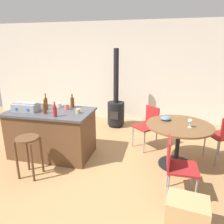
% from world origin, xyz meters
% --- Properties ---
extents(ground_plane, '(8.80, 8.80, 0.00)m').
position_xyz_m(ground_plane, '(0.00, 0.00, 0.00)').
color(ground_plane, '#A37A4C').
extents(back_wall, '(8.00, 0.10, 2.70)m').
position_xyz_m(back_wall, '(0.00, 2.76, 1.35)').
color(back_wall, beige).
rests_on(back_wall, ground_plane).
extents(kitchen_island, '(1.55, 0.88, 0.88)m').
position_xyz_m(kitchen_island, '(-0.82, 0.26, 0.44)').
color(kitchen_island, brown).
rests_on(kitchen_island, ground_plane).
extents(wooden_stool, '(0.35, 0.35, 0.67)m').
position_xyz_m(wooden_stool, '(-0.83, -0.49, 0.50)').
color(wooden_stool, brown).
rests_on(wooden_stool, ground_plane).
extents(dining_table, '(1.10, 1.10, 0.76)m').
position_xyz_m(dining_table, '(1.48, 0.36, 0.59)').
color(dining_table, black).
rests_on(dining_table, ground_plane).
extents(folding_chair_near, '(0.40, 0.40, 0.86)m').
position_xyz_m(folding_chair_near, '(1.41, -0.50, 0.50)').
color(folding_chair_near, maroon).
rests_on(folding_chair_near, ground_plane).
extents(folding_chair_far, '(0.53, 0.53, 0.88)m').
position_xyz_m(folding_chair_far, '(2.27, 0.66, 0.53)').
color(folding_chair_far, maroon).
rests_on(folding_chair_far, ground_plane).
extents(folding_chair_left, '(0.57, 0.57, 0.86)m').
position_xyz_m(folding_chair_left, '(0.93, 0.97, 0.51)').
color(folding_chair_left, maroon).
rests_on(folding_chair_left, ground_plane).
extents(wood_stove, '(0.44, 0.45, 2.00)m').
position_xyz_m(wood_stove, '(0.04, 2.05, 0.49)').
color(wood_stove, black).
rests_on(wood_stove, ground_plane).
extents(toolbox, '(0.46, 0.25, 0.16)m').
position_xyz_m(toolbox, '(-1.24, 0.14, 0.96)').
color(toolbox, gray).
rests_on(toolbox, kitchen_island).
extents(bottle_0, '(0.06, 0.06, 0.31)m').
position_xyz_m(bottle_0, '(-0.93, 0.32, 1.00)').
color(bottle_0, '#603314').
rests_on(bottle_0, kitchen_island).
extents(bottle_1, '(0.07, 0.07, 0.25)m').
position_xyz_m(bottle_1, '(-0.82, 0.08, 0.98)').
color(bottle_1, '#603314').
rests_on(bottle_1, kitchen_island).
extents(bottle_2, '(0.07, 0.07, 0.27)m').
position_xyz_m(bottle_2, '(-0.51, 0.55, 0.98)').
color(bottle_2, '#603314').
rests_on(bottle_2, kitchen_island).
extents(bottle_3, '(0.06, 0.06, 0.26)m').
position_xyz_m(bottle_3, '(-0.56, -0.04, 0.98)').
color(bottle_3, maroon).
rests_on(bottle_3, kitchen_island).
extents(cup_0, '(0.12, 0.09, 0.10)m').
position_xyz_m(cup_0, '(-1.09, 0.52, 0.93)').
color(cup_0, white).
rests_on(cup_0, kitchen_island).
extents(cup_1, '(0.12, 0.08, 0.08)m').
position_xyz_m(cup_1, '(-0.25, 0.21, 0.92)').
color(cup_1, tan).
rests_on(cup_1, kitchen_island).
extents(cup_2, '(0.13, 0.09, 0.09)m').
position_xyz_m(cup_2, '(-0.77, 0.51, 0.93)').
color(cup_2, white).
rests_on(cup_2, kitchen_island).
extents(cup_3, '(0.12, 0.08, 0.10)m').
position_xyz_m(cup_3, '(-0.55, 0.39, 0.93)').
color(cup_3, '#DB6651').
rests_on(cup_3, kitchen_island).
extents(wine_glass, '(0.07, 0.07, 0.14)m').
position_xyz_m(wine_glass, '(1.63, 0.26, 0.87)').
color(wine_glass, silver).
rests_on(wine_glass, dining_table).
extents(serving_bowl, '(0.18, 0.18, 0.07)m').
position_xyz_m(serving_bowl, '(1.26, 0.54, 0.80)').
color(serving_bowl, '#4C7099').
rests_on(serving_bowl, dining_table).
extents(cardboard_box, '(0.48, 0.39, 0.41)m').
position_xyz_m(cardboard_box, '(1.49, -1.07, 0.21)').
color(cardboard_box, tan).
rests_on(cardboard_box, ground_plane).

